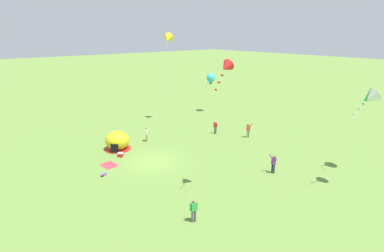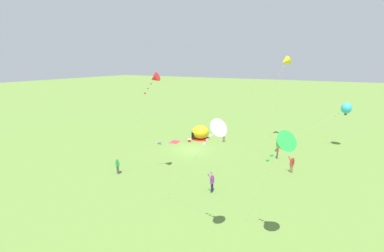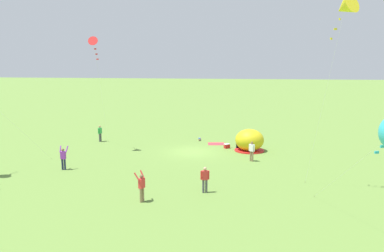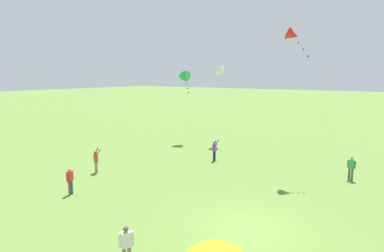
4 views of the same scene
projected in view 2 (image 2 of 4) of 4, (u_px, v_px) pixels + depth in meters
name	position (u px, v px, depth m)	size (l,w,h in m)	color
ground_plane	(191.00, 150.00, 34.71)	(300.00, 300.00, 0.00)	olive
popup_tent	(200.00, 132.00, 39.52)	(2.81, 2.81, 2.10)	gold
picnic_blanket	(175.00, 142.00, 38.10)	(1.70, 1.30, 0.01)	#CC333D
cooler_box	(189.00, 140.00, 38.22)	(0.65, 0.60, 0.44)	red
toddler_crawling	(160.00, 143.00, 37.06)	(0.27, 0.55, 0.32)	purple
person_center_field	(224.00, 136.00, 37.90)	(0.50, 0.42, 1.72)	#8C7251
person_far_back	(117.00, 165.00, 27.10)	(0.34, 0.57, 1.72)	#4C4C51
person_strolling	(278.00, 151.00, 31.42)	(0.57, 0.34, 1.72)	#4C4C51
person_near_tent	(212.00, 182.00, 23.25)	(0.68, 0.48, 1.89)	#1E2347
person_flying_kite	(292.00, 164.00, 27.34)	(0.62, 0.71, 1.89)	#8C7251
kite_green	(281.00, 144.00, 14.82)	(3.08, 3.36, 7.83)	silver
kite_red	(154.00, 78.00, 24.22)	(1.17, 4.87, 10.64)	silver
kite_white	(215.00, 130.00, 15.09)	(4.27, 6.68, 8.39)	silver
kite_yellow	(285.00, 61.00, 36.47)	(2.46, 2.72, 12.42)	silver
kite_cyan	(346.00, 108.00, 34.41)	(2.37, 7.89, 6.29)	silver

